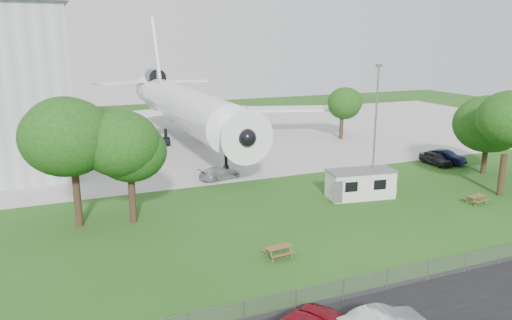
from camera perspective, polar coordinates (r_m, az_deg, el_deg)
name	(u,v)px	position (r m, az deg, el deg)	size (l,w,h in m)	color
ground	(331,229)	(39.37, 8.57, -7.86)	(160.00, 160.00, 0.00)	#2F601E
asphalt_strip	(457,312)	(30.21, 22.00, -15.86)	(120.00, 8.00, 0.02)	black
concrete_apron	(194,139)	(73.14, -7.09, 2.40)	(120.00, 46.00, 0.03)	#B7B7B2
airliner	(183,106)	(69.71, -8.31, 6.17)	(46.36, 47.73, 17.69)	white
site_cabin	(361,184)	(47.02, 11.86, -2.67)	(6.91, 3.58, 2.62)	silver
picnic_west	(278,257)	(34.40, 2.58, -11.03)	(1.80, 1.50, 0.76)	brown
picnic_east	(476,204)	(48.84, 23.82, -4.58)	(1.80, 1.50, 0.76)	brown
fence	(414,284)	(32.43, 17.56, -13.35)	(58.00, 0.04, 1.30)	gray
lamp_mast	(375,132)	(47.13, 13.45, 3.15)	(0.16, 0.16, 12.00)	slate
tree_west_big	(72,136)	(40.16, -20.32, 2.62)	(8.06, 8.06, 11.28)	#382619
tree_west_small	(129,148)	(39.94, -14.30, 1.34)	(6.76, 6.76, 9.50)	#382619
tree_east_front	(508,125)	(50.86, 26.86, 3.63)	(6.19, 6.19, 9.85)	#382619
tree_east_back	(488,125)	(58.75, 25.02, 3.63)	(7.97, 7.97, 9.32)	#382619
tree_far_apron	(342,105)	(73.07, 9.84, 6.22)	(5.25, 5.25, 7.61)	#382619
car_ne_hatch	(436,158)	(61.60, 19.85, 0.17)	(1.72, 4.29, 1.46)	black
car_ne_sedan	(445,157)	(62.55, 20.83, 0.32)	(1.63, 4.67, 1.54)	black
car_apron_van	(220,173)	(52.18, -4.15, -1.50)	(1.83, 4.51, 1.31)	#AFB1B7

